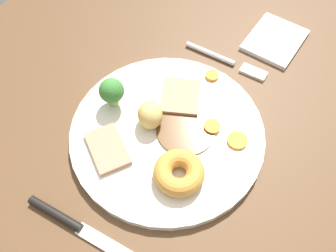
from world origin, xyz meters
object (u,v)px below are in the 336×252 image
Objects in this scene: meat_slice_under at (108,149)px; carrot_coin_side at (212,127)px; knife at (76,226)px; roast_potato_left at (150,114)px; carrot_coin_back at (212,76)px; dinner_plate at (168,132)px; yorkshire_pudding at (179,173)px; folded_napkin at (275,40)px; meat_slice_main at (180,96)px; fork at (228,61)px; broccoli_floret at (113,90)px; carrot_coin_front at (237,140)px.

carrot_coin_side is (-11.41, 11.28, -0.07)cm from meat_slice_under.
roast_potato_left is at bearing 87.14° from knife.
meat_slice_under reaches higher than carrot_coin_back.
carrot_coin_side is at bearing 124.10° from dinner_plate.
roast_potato_left is (-5.62, -8.31, 0.75)cm from yorkshire_pudding.
roast_potato_left is 29.19cm from folded_napkin.
meat_slice_main is 24.98cm from knife.
roast_potato_left is 0.29× the size of fork.
broccoli_floret reaches higher than meat_slice_under.
fork is (-14.31, -4.22, -1.34)cm from carrot_coin_side.
fork is 0.82× the size of knife.
yorkshire_pudding reaches higher than carrot_coin_back.
broccoli_floret reaches higher than meat_slice_main.
folded_napkin is (-14.56, 5.53, -1.27)cm from carrot_coin_back.
meat_slice_main is 0.96× the size of yorkshire_pudding.
dinner_plate is 28.01cm from folded_napkin.
dinner_plate is 18.15cm from fork.
carrot_coin_side reaches higher than folded_napkin.
carrot_coin_side is 23.53cm from folded_napkin.
carrot_coin_front is 20.28cm from broccoli_floret.
meat_slice_main is 14.41cm from meat_slice_under.
yorkshire_pudding is 10.56cm from carrot_coin_front.
dinner_plate is at bearing -95.37° from fork.
meat_slice_main reaches higher than knife.
meat_slice_under is at bearing 100.90° from knife.
meat_slice_main is 0.94× the size of meat_slice_under.
meat_slice_under is 0.67× the size of folded_napkin.
roast_potato_left is 0.85× the size of broccoli_floret.
carrot_coin_side reaches higher than carrot_coin_back.
dinner_plate is 13.14× the size of carrot_coin_back.
carrot_coin_side is at bearing -1.96° from folded_napkin.
dinner_plate is at bearing 89.51° from broccoli_floret.
carrot_coin_side is (-9.61, 0.24, -0.99)cm from yorkshire_pudding.
meat_slice_main reaches higher than dinner_plate.
roast_potato_left is at bearing -73.21° from carrot_coin_front.
folded_napkin is (-27.48, 9.36, -3.07)cm from roast_potato_left.
roast_potato_left is at bearing 87.57° from broccoli_floret.
knife is (18.55, -0.00, -3.02)cm from roast_potato_left.
carrot_coin_back is at bearing 160.91° from meat_slice_main.
roast_potato_left is 9.60cm from carrot_coin_side.
knife is at bearing -97.76° from fork.
carrot_coin_back is 0.12× the size of knife.
meat_slice_main is 11.54cm from carrot_coin_front.
broccoli_floret is (-7.71, -4.22, 2.68)cm from meat_slice_under.
roast_potato_left is at bearing -124.07° from yorkshire_pudding.
dinner_plate is at bearing -13.20° from folded_napkin.
carrot_coin_back is 15.63cm from folded_napkin.
folded_napkin is at bearing 149.05° from broccoli_floret.
roast_potato_left is (6.34, -1.55, 1.67)cm from meat_slice_main.
meat_slice_under is 2.83× the size of carrot_coin_side.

